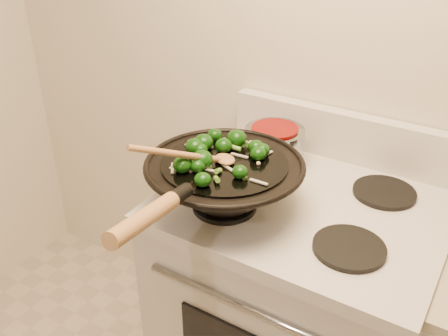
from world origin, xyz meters
The scene contains 5 objects.
stove centered at (-0.24, 1.17, 0.47)m, with size 0.78×0.67×1.08m.
wok centered at (-0.42, 1.01, 1.01)m, with size 0.43×0.71×0.24m.
stirfry centered at (-0.45, 1.03, 1.08)m, with size 0.30×0.29×0.05m.
wooden_spoon centered at (-0.45, 0.95, 1.10)m, with size 0.18×0.27×0.12m.
saucepan centered at (-0.42, 1.32, 0.99)m, with size 0.19×0.31×0.11m.
Camera 1 is at (0.19, 0.04, 1.70)m, focal length 40.00 mm.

